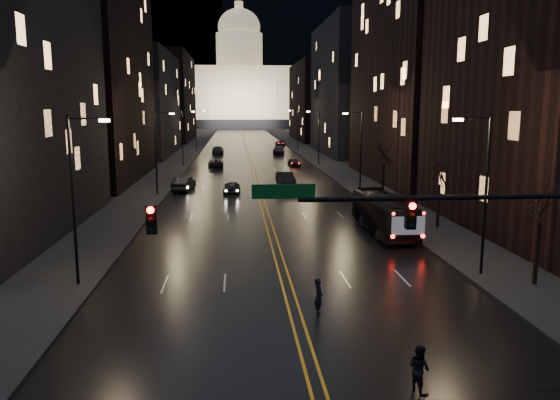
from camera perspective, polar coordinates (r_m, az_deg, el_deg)
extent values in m
plane|color=black|center=(20.81, 3.23, -17.04)|extent=(900.00, 900.00, 0.00)
cube|color=black|center=(148.73, -3.70, 6.02)|extent=(20.00, 320.00, 0.02)
cube|color=black|center=(149.13, -9.11, 5.95)|extent=(8.00, 320.00, 0.16)
cube|color=black|center=(149.63, 1.70, 6.08)|extent=(8.00, 320.00, 0.16)
cube|color=orange|center=(148.73, -3.70, 6.02)|extent=(0.62, 320.00, 0.01)
cube|color=black|center=(74.85, -19.38, 12.67)|extent=(12.00, 30.00, 28.00)
cube|color=black|center=(111.93, -14.35, 9.68)|extent=(12.00, 34.00, 20.00)
cube|color=black|center=(159.49, -11.50, 10.40)|extent=(12.00, 40.00, 24.00)
cube|color=black|center=(73.02, 14.89, 16.92)|extent=(12.00, 30.00, 38.00)
cube|color=black|center=(112.97, 7.53, 11.41)|extent=(12.00, 34.00, 26.00)
cube|color=black|center=(160.17, 3.85, 10.20)|extent=(12.00, 40.00, 22.00)
cube|color=black|center=(404.53, 1.46, 17.54)|extent=(520.00, 60.00, 130.00)
cube|color=black|center=(268.53, -4.18, 8.04)|extent=(90.00, 50.00, 4.00)
cube|color=#FFDC93|center=(268.51, -4.21, 11.03)|extent=(80.00, 36.00, 24.00)
cylinder|color=beige|center=(269.75, -4.27, 15.28)|extent=(22.00, 22.00, 16.00)
ellipsoid|color=beige|center=(271.05, -4.30, 17.59)|extent=(20.00, 20.00, 17.00)
cylinder|color=#FFDC93|center=(272.37, -4.32, 19.36)|extent=(4.00, 4.00, 6.00)
cylinder|color=black|center=(20.37, 18.91, 0.25)|extent=(12.00, 0.18, 0.18)
cube|color=black|center=(19.00, -13.27, -1.97)|extent=(0.35, 0.30, 1.00)
cube|color=black|center=(19.77, 13.49, -1.54)|extent=(0.35, 0.30, 1.00)
sphere|color=#FF0705|center=(18.76, -13.39, -1.03)|extent=(0.24, 0.24, 0.24)
sphere|color=#FF0705|center=(19.53, 13.70, -0.63)|extent=(0.24, 0.24, 0.24)
cube|color=#053F14|center=(18.70, 0.38, 0.90)|extent=(2.20, 0.06, 0.50)
cylinder|color=black|center=(31.89, 20.69, 0.28)|extent=(0.16, 0.16, 9.00)
cylinder|color=black|center=(31.14, 19.65, 8.09)|extent=(1.80, 0.10, 0.10)
cube|color=#EDC08E|center=(30.79, 18.10, 7.97)|extent=(0.50, 0.25, 0.15)
cylinder|color=black|center=(30.01, -20.81, -0.28)|extent=(0.16, 0.16, 9.00)
cylinder|color=black|center=(29.38, -19.61, 8.03)|extent=(1.80, 0.10, 0.10)
cube|color=#EDC08E|center=(29.17, -17.87, 7.92)|extent=(0.50, 0.25, 0.15)
cylinder|color=black|center=(60.18, 8.45, 4.92)|extent=(0.16, 0.16, 9.00)
cylinder|color=black|center=(59.79, 7.70, 9.03)|extent=(1.80, 0.10, 0.10)
cube|color=#EDC08E|center=(59.60, 6.84, 8.95)|extent=(0.50, 0.25, 0.15)
cylinder|color=black|center=(59.21, -12.85, 4.70)|extent=(0.16, 0.16, 9.00)
cylinder|color=black|center=(58.89, -12.13, 8.90)|extent=(1.80, 0.10, 0.10)
cube|color=#EDC08E|center=(58.78, -11.24, 8.83)|extent=(0.50, 0.25, 0.15)
cylinder|color=black|center=(89.59, 4.09, 6.51)|extent=(0.16, 0.16, 9.00)
cylinder|color=black|center=(89.33, 3.54, 9.27)|extent=(1.80, 0.10, 0.10)
cube|color=#EDC08E|center=(89.20, 2.96, 9.21)|extent=(0.50, 0.25, 0.15)
cylinder|color=black|center=(88.94, -10.15, 6.36)|extent=(0.16, 0.16, 9.00)
cylinder|color=black|center=(88.73, -9.65, 9.15)|extent=(1.80, 0.10, 0.10)
cube|color=#EDC08E|center=(88.66, -9.06, 9.10)|extent=(0.50, 0.25, 0.15)
cylinder|color=black|center=(119.29, 1.88, 7.30)|extent=(0.16, 0.16, 9.00)
cylinder|color=black|center=(119.10, 1.46, 9.37)|extent=(1.80, 0.10, 0.10)
cube|color=#EDC08E|center=(119.00, 1.02, 9.32)|extent=(0.50, 0.25, 0.15)
cylinder|color=black|center=(118.81, -8.80, 7.19)|extent=(0.16, 0.16, 9.00)
cylinder|color=black|center=(118.65, -8.42, 9.27)|extent=(1.80, 0.10, 0.10)
cube|color=#EDC08E|center=(118.60, -7.98, 9.23)|extent=(0.50, 0.25, 0.15)
cylinder|color=black|center=(31.62, 25.23, -5.19)|extent=(0.24, 0.24, 3.50)
cylinder|color=black|center=(43.99, 16.20, -0.69)|extent=(0.24, 0.24, 3.50)
cylinder|color=black|center=(59.03, 10.71, 2.08)|extent=(0.24, 0.24, 3.50)
imported|color=black|center=(41.96, 10.74, -1.36)|extent=(2.55, 10.52, 2.92)
imported|color=black|center=(59.77, -5.07, 1.32)|extent=(2.02, 4.43, 1.47)
imported|color=black|center=(62.69, -10.02, 1.68)|extent=(2.41, 5.17, 1.64)
imported|color=black|center=(86.72, -6.76, 3.85)|extent=(2.62, 5.19, 1.41)
imported|color=black|center=(112.19, -6.52, 5.21)|extent=(2.32, 5.65, 1.64)
imported|color=black|center=(66.51, 0.59, 2.26)|extent=(2.18, 5.04, 1.61)
imported|color=black|center=(87.58, 1.47, 3.96)|extent=(1.93, 4.13, 1.37)
imported|color=black|center=(110.36, -0.18, 5.19)|extent=(2.41, 5.50, 1.57)
imported|color=black|center=(135.03, 0.02, 5.95)|extent=(2.28, 4.88, 1.35)
imported|color=black|center=(25.17, 4.04, -10.07)|extent=(0.47, 0.66, 1.72)
imported|color=black|center=(19.43, 14.34, -16.69)|extent=(0.74, 0.91, 1.64)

